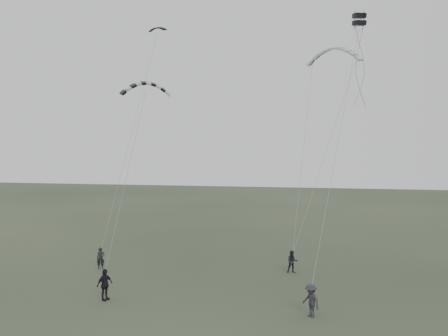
% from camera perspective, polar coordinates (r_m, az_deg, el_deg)
% --- Properties ---
extents(ground, '(140.00, 140.00, 0.00)m').
position_cam_1_polar(ground, '(26.22, -4.59, -16.42)').
color(ground, '#2E3725').
rests_on(ground, ground).
extents(flyer_left, '(0.65, 0.57, 1.51)m').
position_cam_1_polar(flyer_left, '(32.63, -15.81, -11.28)').
color(flyer_left, black).
rests_on(flyer_left, ground).
extents(flyer_right, '(0.83, 0.69, 1.52)m').
position_cam_1_polar(flyer_right, '(30.89, 8.91, -11.99)').
color(flyer_right, black).
rests_on(flyer_right, ground).
extents(flyer_center, '(0.84, 1.12, 1.77)m').
position_cam_1_polar(flyer_center, '(26.23, -15.32, -14.47)').
color(flyer_center, black).
rests_on(flyer_center, ground).
extents(flyer_far, '(1.19, 1.21, 1.67)m').
position_cam_1_polar(flyer_far, '(23.49, 11.28, -16.62)').
color(flyer_far, '#2A2A2F').
rests_on(flyer_far, ground).
extents(kite_dark_small, '(1.60, 0.89, 0.62)m').
position_cam_1_polar(kite_dark_small, '(38.98, -8.69, 17.65)').
color(kite_dark_small, black).
rests_on(kite_dark_small, flyer_left).
extents(kite_pale_large, '(4.52, 2.73, 1.93)m').
position_cam_1_polar(kite_pale_large, '(36.43, 14.16, 14.89)').
color(kite_pale_large, silver).
rests_on(kite_pale_large, flyer_right).
extents(kite_striped, '(3.31, 2.37, 1.39)m').
position_cam_1_polar(kite_striped, '(28.63, -10.17, 10.85)').
color(kite_striped, black).
rests_on(kite_striped, flyer_center).
extents(kite_box, '(0.87, 0.94, 0.82)m').
position_cam_1_polar(kite_box, '(29.50, 17.24, 18.05)').
color(kite_box, black).
rests_on(kite_box, flyer_far).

